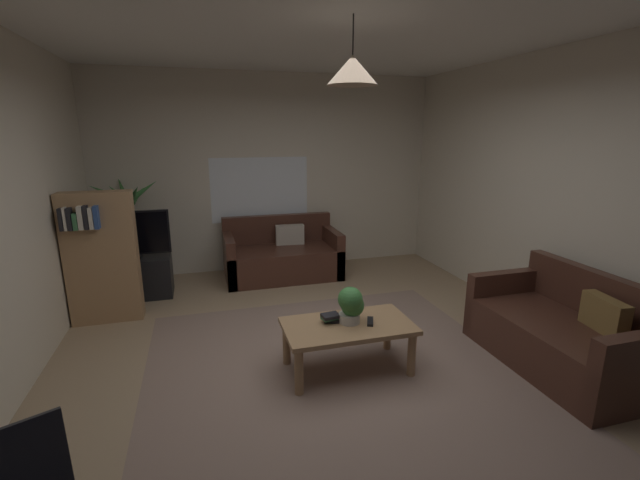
# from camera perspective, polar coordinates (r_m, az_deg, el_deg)

# --- Properties ---
(floor) EXTENTS (4.82, 5.79, 0.02)m
(floor) POSITION_cam_1_polar(r_m,az_deg,el_deg) (3.93, 1.25, -16.22)
(floor) COLOR #9E8466
(floor) RESTS_ON ground
(rug) EXTENTS (3.13, 3.19, 0.01)m
(rug) POSITION_cam_1_polar(r_m,az_deg,el_deg) (3.76, 2.19, -17.52)
(rug) COLOR gray
(rug) RESTS_ON ground
(wall_back) EXTENTS (4.94, 0.06, 2.79)m
(wall_back) POSITION_cam_1_polar(r_m,az_deg,el_deg) (6.27, -6.69, 8.83)
(wall_back) COLOR beige
(wall_back) RESTS_ON ground
(wall_right) EXTENTS (0.06, 5.79, 2.79)m
(wall_right) POSITION_cam_1_polar(r_m,az_deg,el_deg) (4.76, 30.77, 5.18)
(wall_right) COLOR beige
(wall_right) RESTS_ON ground
(ceiling) EXTENTS (4.82, 5.79, 0.02)m
(ceiling) POSITION_cam_1_polar(r_m,az_deg,el_deg) (3.48, 1.53, 27.84)
(ceiling) COLOR white
(window_pane) EXTENTS (1.40, 0.01, 0.92)m
(window_pane) POSITION_cam_1_polar(r_m,az_deg,el_deg) (6.24, -8.07, 6.71)
(window_pane) COLOR white
(couch_under_window) EXTENTS (1.57, 0.84, 0.82)m
(couch_under_window) POSITION_cam_1_polar(r_m,az_deg,el_deg) (6.00, -5.10, -2.32)
(couch_under_window) COLOR #47281E
(couch_under_window) RESTS_ON ground
(couch_right_side) EXTENTS (0.84, 1.51, 0.82)m
(couch_right_side) POSITION_cam_1_polar(r_m,az_deg,el_deg) (4.31, 29.78, -11.14)
(couch_right_side) COLOR #47281E
(couch_right_side) RESTS_ON ground
(coffee_table) EXTENTS (1.08, 0.59, 0.42)m
(coffee_table) POSITION_cam_1_polar(r_m,az_deg,el_deg) (3.67, 3.76, -12.12)
(coffee_table) COLOR #A87F56
(coffee_table) RESTS_ON ground
(book_on_table_0) EXTENTS (0.15, 0.12, 0.03)m
(book_on_table_0) POSITION_cam_1_polar(r_m,az_deg,el_deg) (3.67, 1.55, -10.69)
(book_on_table_0) COLOR black
(book_on_table_0) RESTS_ON coffee_table
(book_on_table_1) EXTENTS (0.15, 0.12, 0.02)m
(book_on_table_1) POSITION_cam_1_polar(r_m,az_deg,el_deg) (3.65, 1.34, -10.39)
(book_on_table_1) COLOR #387247
(book_on_table_1) RESTS_ON coffee_table
(book_on_table_2) EXTENTS (0.16, 0.13, 0.03)m
(book_on_table_2) POSITION_cam_1_polar(r_m,az_deg,el_deg) (3.63, 1.42, -10.11)
(book_on_table_2) COLOR black
(book_on_table_2) RESTS_ON coffee_table
(remote_on_table_0) EXTENTS (0.11, 0.17, 0.02)m
(remote_on_table_0) POSITION_cam_1_polar(r_m,az_deg,el_deg) (3.67, 6.75, -10.79)
(remote_on_table_0) COLOR black
(remote_on_table_0) RESTS_ON coffee_table
(potted_plant_on_table) EXTENTS (0.23, 0.23, 0.32)m
(potted_plant_on_table) POSITION_cam_1_polar(r_m,az_deg,el_deg) (3.60, 4.18, -8.57)
(potted_plant_on_table) COLOR beige
(potted_plant_on_table) RESTS_ON coffee_table
(tv_stand) EXTENTS (0.90, 0.44, 0.50)m
(tv_stand) POSITION_cam_1_polar(r_m,az_deg,el_deg) (5.72, -23.74, -4.63)
(tv_stand) COLOR black
(tv_stand) RESTS_ON ground
(tv) EXTENTS (0.94, 0.16, 0.58)m
(tv) POSITION_cam_1_polar(r_m,az_deg,el_deg) (5.55, -24.33, 0.68)
(tv) COLOR black
(tv) RESTS_ON tv_stand
(potted_palm_corner) EXTENTS (0.86, 0.68, 1.45)m
(potted_palm_corner) POSITION_cam_1_polar(r_m,az_deg,el_deg) (6.04, -23.88, 0.19)
(potted_palm_corner) COLOR #4C4C51
(potted_palm_corner) RESTS_ON ground
(bookshelf_corner) EXTENTS (0.70, 0.31, 1.40)m
(bookshelf_corner) POSITION_cam_1_polar(r_m,az_deg,el_deg) (5.01, -27.29, -1.95)
(bookshelf_corner) COLOR #A87F56
(bookshelf_corner) RESTS_ON ground
(pendant_lamp) EXTENTS (0.38, 0.38, 0.48)m
(pendant_lamp) POSITION_cam_1_polar(r_m,az_deg,el_deg) (3.31, 4.38, 21.77)
(pendant_lamp) COLOR black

